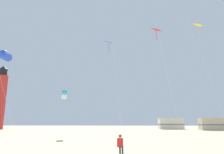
# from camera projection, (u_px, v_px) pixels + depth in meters

# --- Properties ---
(kite_flyer_standing) EXTENTS (0.40, 0.54, 1.16)m
(kite_flyer_standing) POSITION_uv_depth(u_px,v_px,m) (120.00, 143.00, 12.69)
(kite_flyer_standing) COLOR red
(kite_flyer_standing) RESTS_ON ground
(kite_diamond_violet) EXTENTS (2.05, 2.05, 11.00)m
(kite_diamond_violet) POSITION_uv_depth(u_px,v_px,m) (110.00, 46.00, 23.43)
(kite_diamond_violet) COLOR silver
(kite_diamond_violet) RESTS_ON ground
(kite_box_cyan) EXTENTS (2.77, 2.66, 6.18)m
(kite_box_cyan) POSITION_uv_depth(u_px,v_px,m) (64.00, 95.00, 28.58)
(kite_box_cyan) COLOR silver
(kite_box_cyan) RESTS_ON ground
(kite_tube_blue) EXTENTS (3.20, 3.04, 8.58)m
(kite_tube_blue) POSITION_uv_depth(u_px,v_px,m) (3.00, 55.00, 18.85)
(kite_tube_blue) COLOR silver
(kite_tube_blue) RESTS_ON ground
(kite_diamond_scarlet) EXTENTS (2.41, 2.41, 11.80)m
(kite_diamond_scarlet) POSITION_uv_depth(u_px,v_px,m) (157.00, 34.00, 21.95)
(kite_diamond_scarlet) COLOR silver
(kite_diamond_scarlet) RESTS_ON ground
(kite_diamond_gold) EXTENTS (3.44, 2.47, 13.60)m
(kite_diamond_gold) POSITION_uv_depth(u_px,v_px,m) (199.00, 30.00, 24.64)
(kite_diamond_gold) COLOR silver
(kite_diamond_gold) RESTS_ON ground
(lighthouse_distant) EXTENTS (2.80, 2.80, 16.80)m
(lighthouse_distant) POSITION_uv_depth(u_px,v_px,m) (0.00, 99.00, 54.09)
(lighthouse_distant) COLOR red
(lighthouse_distant) RESTS_ON ground
(rv_van_cream) EXTENTS (6.59, 2.81, 2.80)m
(rv_van_cream) POSITION_uv_depth(u_px,v_px,m) (171.00, 124.00, 54.20)
(rv_van_cream) COLOR beige
(rv_van_cream) RESTS_ON ground
(rv_van_tan) EXTENTS (6.51, 2.53, 2.80)m
(rv_van_tan) POSITION_uv_depth(u_px,v_px,m) (214.00, 124.00, 47.44)
(rv_van_tan) COLOR #C6B28C
(rv_van_tan) RESTS_ON ground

